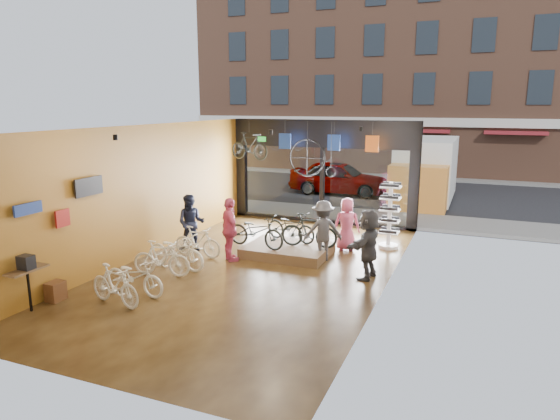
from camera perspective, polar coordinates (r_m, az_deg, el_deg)
The scene contains 34 objects.
ground_plane at distance 13.51m, azimuth -2.96°, elevation -6.95°, with size 7.00×12.00×0.04m, color black.
ceiling at distance 12.78m, azimuth -3.15°, elevation 9.55°, with size 7.00×12.00×0.04m, color black.
wall_left at distance 14.83m, azimuth -15.47°, elevation 2.02°, with size 0.04×12.00×3.80m, color #A76922.
wall_right at distance 11.97m, azimuth 12.39°, elevation -0.17°, with size 0.04×12.00×3.80m, color beige.
wall_back at distance 8.15m, azimuth -21.47°, elevation -6.54°, with size 7.00×0.04×3.80m, color beige.
storefront at distance 18.54m, azimuth 4.87°, elevation 4.36°, with size 7.00×0.26×3.80m, color black, non-canonical shape.
exit_sign at distance 19.16m, azimuth -2.11°, elevation 8.11°, with size 0.35×0.06×0.18m, color #198C26.
street_road at distance 27.45m, azimuth 10.43°, elevation 2.70°, with size 30.00×18.00×0.02m, color black.
sidewalk_near at distance 19.99m, azimuth 5.81°, elevation -0.44°, with size 30.00×2.40×0.12m, color slate.
sidewalk_far at distance 31.33m, azimuth 11.95°, elevation 3.92°, with size 30.00×2.00×0.12m, color slate.
opposite_building at distance 33.59m, azimuth 13.29°, elevation 16.27°, with size 26.00×5.00×14.00m, color brown.
street_car at distance 24.68m, azimuth 6.71°, elevation 3.71°, with size 1.92×4.78×1.63m, color gray.
box_truck at distance 22.86m, azimuth 16.15°, elevation 4.15°, with size 2.38×7.15×2.82m, color silver, non-canonical shape.
floor_bike_1 at distance 11.70m, azimuth -18.37°, elevation -8.16°, with size 0.43×1.53×0.92m, color silver.
floor_bike_2 at distance 12.18m, azimuth -16.30°, elevation -7.30°, with size 0.58×1.67×0.88m, color silver.
floor_bike_3 at distance 13.26m, azimuth -13.42°, elevation -5.41°, with size 0.44×1.57×0.94m, color silver.
floor_bike_4 at distance 13.75m, azimuth -11.81°, elevation -4.63°, with size 0.65×1.85×0.97m, color silver.
floor_bike_5 at distance 14.68m, azimuth -9.43°, elevation -3.60°, with size 0.43×1.51×0.91m, color silver.
display_platform at distance 14.70m, azimuth 0.89°, elevation -4.64°, with size 2.40×1.80×0.30m, color brown.
display_bike_left at distance 14.37m, azimuth -2.75°, elevation -2.42°, with size 0.64×1.84×0.96m, color black.
display_bike_mid at distance 14.38m, azimuth 3.35°, elevation -2.36°, with size 0.47×1.65×0.99m, color black.
display_bike_right at distance 15.01m, azimuth 1.26°, elevation -1.91°, with size 0.60×1.72×0.90m, color black.
customer_1 at distance 15.21m, azimuth -10.12°, elevation -1.47°, with size 0.84×0.65×1.73m, color #161C33.
customer_2 at distance 14.09m, azimuth -5.74°, elevation -2.25°, with size 1.06×0.44×1.81m, color #CC4C72.
customer_3 at distance 14.16m, azimuth 4.93°, elevation -2.37°, with size 1.11×0.64×1.72m, color #3F3F44.
customer_4 at distance 15.19m, azimuth 7.65°, elevation -1.63°, with size 0.79×0.51×1.62m, color #CC4C72.
customer_5 at distance 12.83m, azimuth 10.04°, elevation -3.85°, with size 1.67×0.53×1.80m, color #3F3F44.
sunglasses_rack at distance 15.60m, azimuth 12.41°, elevation -0.61°, with size 0.61×0.50×2.05m, color white, non-canonical shape.
wall_merch at distance 12.34m, azimuth -24.69°, elevation -3.52°, with size 0.40×2.40×2.60m, color navy, non-canonical shape.
penny_farthing at distance 17.17m, azimuth 3.97°, elevation 5.78°, with size 1.61×0.06×1.29m, color black, non-canonical shape.
hung_bike at distance 17.53m, azimuth -3.54°, elevation 7.31°, with size 0.45×1.58×0.95m, color black.
jersey_left at distance 18.06m, azimuth 0.56°, elevation 7.87°, with size 0.45×0.03×0.55m, color #1E3F99.
jersey_mid at distance 17.47m, azimuth 6.17°, elevation 7.66°, with size 0.45×0.03×0.55m, color #1E3F99.
jersey_right at distance 17.15m, azimuth 10.48°, elevation 7.45°, with size 0.45×0.03×0.55m, color #CC5919.
Camera 1 is at (5.45, -11.54, 4.39)m, focal length 32.00 mm.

